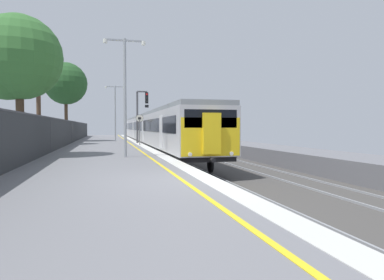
# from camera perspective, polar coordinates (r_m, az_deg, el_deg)

# --- Properties ---
(ground) EXTENTS (17.40, 110.00, 1.21)m
(ground) POSITION_cam_1_polar(r_m,az_deg,el_deg) (10.55, 14.65, -9.17)
(ground) COLOR slate
(commuter_train_at_platform) EXTENTS (2.83, 42.04, 3.81)m
(commuter_train_at_platform) POSITION_cam_1_polar(r_m,az_deg,el_deg) (35.36, -6.83, 1.86)
(commuter_train_at_platform) COLOR #B7B7BC
(commuter_train_at_platform) RESTS_ON ground
(signal_gantry) EXTENTS (1.10, 0.24, 4.69)m
(signal_gantry) POSITION_cam_1_polar(r_m,az_deg,el_deg) (31.24, -8.59, 4.89)
(signal_gantry) COLOR #47474C
(signal_gantry) RESTS_ON ground
(speed_limit_sign) EXTENTS (0.59, 0.08, 2.45)m
(speed_limit_sign) POSITION_cam_1_polar(r_m,az_deg,el_deg) (27.99, -8.73, 2.40)
(speed_limit_sign) COLOR #59595B
(speed_limit_sign) RESTS_ON ground
(platform_lamp_mid) EXTENTS (2.00, 0.20, 5.70)m
(platform_lamp_mid) POSITION_cam_1_polar(r_m,az_deg,el_deg) (16.93, -11.11, 8.59)
(platform_lamp_mid) COLOR #93999E
(platform_lamp_mid) RESTS_ON ground
(platform_lamp_far) EXTENTS (2.00, 0.20, 5.68)m
(platform_lamp_far) POSITION_cam_1_polar(r_m,az_deg,el_deg) (36.11, -12.68, 5.14)
(platform_lamp_far) COLOR #93999E
(platform_lamp_far) RESTS_ON ground
(background_tree_left) EXTENTS (4.13, 4.07, 6.85)m
(background_tree_left) POSITION_cam_1_polar(r_m,az_deg,el_deg) (18.83, -27.39, 11.67)
(background_tree_left) COLOR #473323
(background_tree_left) RESTS_ON ground
(background_tree_centre) EXTENTS (2.89, 3.10, 7.97)m
(background_tree_centre) POSITION_cam_1_polar(r_m,az_deg,el_deg) (30.29, -24.44, 11.28)
(background_tree_centre) COLOR #473323
(background_tree_centre) RESTS_ON ground
(background_tree_right) EXTENTS (4.22, 4.22, 7.94)m
(background_tree_right) POSITION_cam_1_polar(r_m,az_deg,el_deg) (37.16, -20.16, 8.62)
(background_tree_right) COLOR #473323
(background_tree_right) RESTS_ON ground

